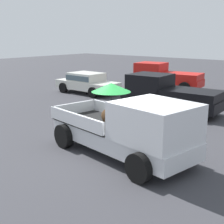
{
  "coord_description": "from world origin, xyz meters",
  "views": [
    {
      "loc": [
        5.8,
        -7.52,
        3.71
      ],
      "look_at": [
        -0.97,
        0.75,
        1.1
      ],
      "focal_mm": 50.83,
      "sensor_mm": 36.0,
      "label": 1
    }
  ],
  "objects_px": {
    "pickup_truck_main": "(131,128)",
    "pickup_truck_far": "(164,77)",
    "parked_sedan_near": "(87,82)",
    "pickup_truck_red": "(168,94)"
  },
  "relations": [
    {
      "from": "pickup_truck_main",
      "to": "pickup_truck_far",
      "type": "bearing_deg",
      "value": 125.37
    },
    {
      "from": "pickup_truck_main",
      "to": "parked_sedan_near",
      "type": "bearing_deg",
      "value": 149.83
    },
    {
      "from": "pickup_truck_main",
      "to": "pickup_truck_far",
      "type": "relative_size",
      "value": 1.06
    },
    {
      "from": "parked_sedan_near",
      "to": "pickup_truck_main",
      "type": "bearing_deg",
      "value": -38.13
    },
    {
      "from": "pickup_truck_main",
      "to": "parked_sedan_near",
      "type": "height_order",
      "value": "pickup_truck_main"
    },
    {
      "from": "pickup_truck_main",
      "to": "pickup_truck_red",
      "type": "height_order",
      "value": "pickup_truck_main"
    },
    {
      "from": "pickup_truck_red",
      "to": "parked_sedan_near",
      "type": "height_order",
      "value": "pickup_truck_red"
    },
    {
      "from": "pickup_truck_main",
      "to": "pickup_truck_red",
      "type": "bearing_deg",
      "value": 119.36
    },
    {
      "from": "pickup_truck_red",
      "to": "pickup_truck_far",
      "type": "distance_m",
      "value": 6.75
    },
    {
      "from": "pickup_truck_red",
      "to": "pickup_truck_far",
      "type": "relative_size",
      "value": 0.98
    }
  ]
}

